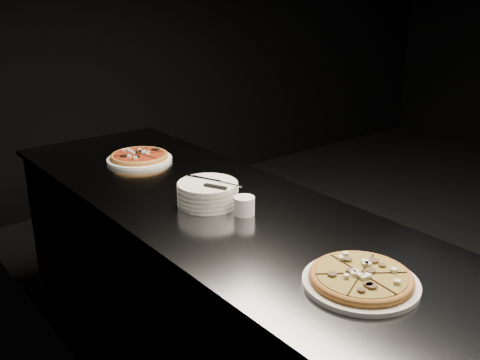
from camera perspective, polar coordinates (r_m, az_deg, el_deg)
wall_left at (r=1.60m, az=-12.11°, el=9.77°), size 0.02×5.00×2.80m
wall_back at (r=5.06m, az=0.76°, el=16.80°), size 5.00×0.02×2.80m
counter at (r=2.14m, az=-1.13°, el=-14.43°), size 0.74×2.44×0.92m
pizza_mushroom at (r=1.48m, az=12.77°, el=-10.25°), size 0.36×0.36×0.04m
pizza_tomato at (r=2.49m, az=-10.67°, el=2.43°), size 0.33×0.33×0.03m
plate_stack at (r=1.95m, az=-3.46°, el=-1.42°), size 0.22×0.22×0.08m
cutlery at (r=1.93m, az=-2.98°, el=-0.28°), size 0.09×0.23×0.01m
ramekin at (r=1.86m, az=0.45°, el=-2.70°), size 0.07×0.07×0.06m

